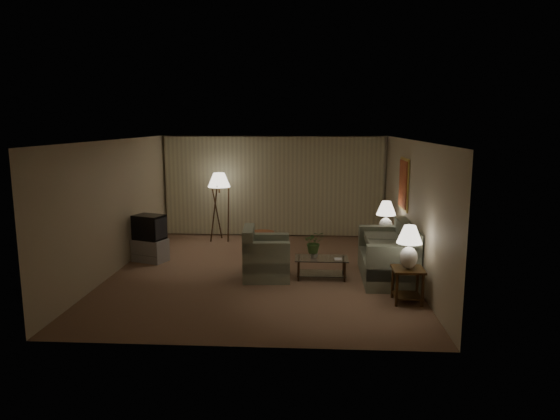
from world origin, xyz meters
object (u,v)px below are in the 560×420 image
Objects in this scene: tv_cabinet at (150,250)px; vase at (314,254)px; table_lamp_far at (386,215)px; coffee_table at (321,265)px; side_table_far at (385,244)px; ottoman at (263,240)px; side_table_near at (408,279)px; sofa at (387,257)px; table_lamp_near at (409,243)px; floor_lamp at (220,206)px; armchair at (267,258)px; crt_tv at (149,227)px.

vase is at bearing 4.88° from tv_cabinet.
coffee_table is at bearing -136.76° from table_lamp_far.
side_table_far is 3.03m from ottoman.
side_table_near is 1.02× the size of ottoman.
table_lamp_far is at bearing 24.32° from tv_cabinet.
table_lamp_far is at bearing -20.73° from ottoman.
table_lamp_near is at bearing 7.34° from sofa.
floor_lamp is at bearing 156.70° from table_lamp_far.
coffee_table reaches higher than ottoman.
side_table_near is at bearing -90.00° from table_lamp_far.
table_lamp_near is (0.15, -1.35, 0.61)m from sofa.
floor_lamp reaches higher than table_lamp_far.
table_lamp_near reaches higher than side_table_near.
table_lamp_far is at bearing 90.00° from side_table_near.
side_table_near is 0.81× the size of table_lamp_near.
coffee_table is 2.79m from ottoman.
table_lamp_near is (-0.00, 0.00, 0.63)m from side_table_near.
table_lamp_near is at bearing -47.22° from floor_lamp.
armchair is 3.46m from floor_lamp.
side_table_far reaches higher than tv_cabinet.
floor_lamp is (-4.00, 4.32, 0.52)m from side_table_near.
table_lamp_far reaches higher than side_table_far.
table_lamp_near is 5.73m from tv_cabinet.
table_lamp_near is 0.99× the size of table_lamp_far.
tv_cabinet is (-5.20, 2.28, -0.16)m from side_table_near.
side_table_far is at bearing 24.32° from tv_cabinet.
table_lamp_far is at bearing 40.41° from vase.
crt_tv is (-5.05, 0.93, 0.34)m from sofa.
side_table_near is at bearing -47.22° from floor_lamp.
table_lamp_far is 0.42× the size of floor_lamp.
armchair reaches higher than side_table_near.
ottoman is at bearing 117.15° from vase.
armchair reaches higher than side_table_far.
vase reaches higher than tv_cabinet.
coffee_table is 1.76× the size of ottoman.
sofa is at bearing 4.45° from coffee_table.
side_table_far is at bearing -20.73° from ottoman.
sofa is 1.82× the size of armchair.
floor_lamp is 3.01× the size of ottoman.
side_table_far is at bearing -90.00° from table_lamp_far.
side_table_near is 2.60m from side_table_far.
floor_lamp is 1.53m from ottoman.
sofa is 2.63× the size of crt_tv.
table_lamp_near is at bearing -2.88° from tv_cabinet.
crt_tv reaches higher than side_table_near.
side_table_near is 5.91m from floor_lamp.
side_table_far is 0.58× the size of coffee_table.
crt_tv is (-5.20, 2.28, -0.27)m from table_lamp_near.
side_table_far is at bearing 174.16° from sofa.
tv_cabinet is 2.46m from floor_lamp.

